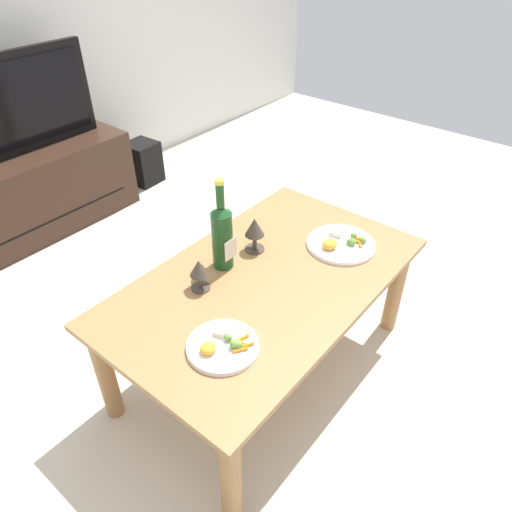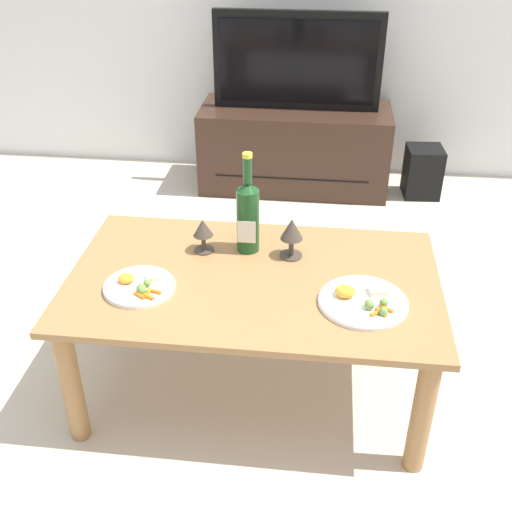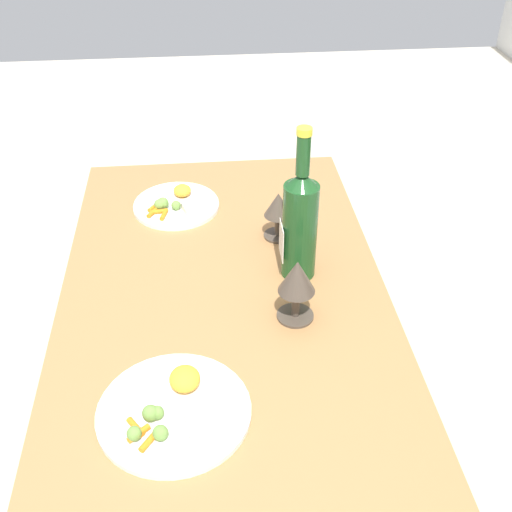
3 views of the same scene
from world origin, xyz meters
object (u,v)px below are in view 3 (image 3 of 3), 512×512
(dinner_plate_left, at_px, (176,204))
(goblet_right, at_px, (297,280))
(wine_bottle, at_px, (300,221))
(dinner_plate_right, at_px, (174,409))
(goblet_left, at_px, (278,208))
(dining_table, at_px, (225,313))

(dinner_plate_left, bearing_deg, goblet_right, 28.54)
(wine_bottle, distance_m, goblet_right, 0.17)
(dinner_plate_left, distance_m, dinner_plate_right, 0.75)
(dinner_plate_left, xyz_separation_m, dinner_plate_right, (0.75, 0.00, 0.00))
(wine_bottle, relative_size, goblet_left, 2.92)
(goblet_right, distance_m, dinner_plate_left, 0.57)
(goblet_left, bearing_deg, dining_table, -37.22)
(dinner_plate_right, bearing_deg, wine_bottle, 144.36)
(dining_table, bearing_deg, wine_bottle, 102.58)
(goblet_left, xyz_separation_m, dinner_plate_left, (-0.17, -0.27, -0.08))
(goblet_left, xyz_separation_m, goblet_right, (0.32, 0.00, 0.02))
(goblet_left, relative_size, goblet_right, 0.86)
(wine_bottle, xyz_separation_m, dinner_plate_left, (-0.33, -0.30, -0.14))
(dinner_plate_left, bearing_deg, wine_bottle, 41.93)
(dining_table, height_order, goblet_left, goblet_left)
(wine_bottle, bearing_deg, dining_table, -77.42)
(dining_table, height_order, goblet_right, goblet_right)
(wine_bottle, distance_m, dinner_plate_left, 0.47)
(dining_table, distance_m, goblet_left, 0.31)
(wine_bottle, xyz_separation_m, dinner_plate_right, (0.41, -0.30, -0.14))
(dining_table, xyz_separation_m, dinner_plate_left, (-0.37, -0.11, 0.09))
(goblet_right, bearing_deg, wine_bottle, 169.60)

